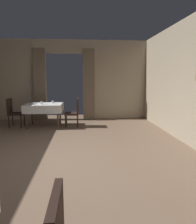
{
  "coord_description": "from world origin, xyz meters",
  "views": [
    {
      "loc": [
        0.65,
        -3.82,
        1.56
      ],
      "look_at": [
        0.97,
        0.17,
        0.91
      ],
      "focal_mm": 32.84,
      "sensor_mm": 36.0,
      "label": 1
    }
  ],
  "objects_px": {
    "dining_table_mid": "(44,107)",
    "glass_mid_b": "(34,104)",
    "chair_mid_right": "(74,111)",
    "glass_mid_c": "(41,103)",
    "chair_mid_left": "(14,111)",
    "plate_mid_a": "(35,103)",
    "glass_mid_d": "(53,102)"
  },
  "relations": [
    {
      "from": "chair_mid_left",
      "to": "glass_mid_b",
      "type": "height_order",
      "value": "chair_mid_left"
    },
    {
      "from": "dining_table_mid",
      "to": "glass_mid_d",
      "type": "relative_size",
      "value": 14.08
    },
    {
      "from": "chair_mid_right",
      "to": "glass_mid_c",
      "type": "distance_m",
      "value": 1.07
    },
    {
      "from": "glass_mid_b",
      "to": "glass_mid_d",
      "type": "relative_size",
      "value": 1.1
    },
    {
      "from": "chair_mid_right",
      "to": "glass_mid_b",
      "type": "height_order",
      "value": "chair_mid_right"
    },
    {
      "from": "chair_mid_right",
      "to": "chair_mid_left",
      "type": "bearing_deg",
      "value": 176.56
    },
    {
      "from": "dining_table_mid",
      "to": "glass_mid_b",
      "type": "distance_m",
      "value": 0.42
    },
    {
      "from": "dining_table_mid",
      "to": "chair_mid_right",
      "type": "relative_size",
      "value": 1.28
    },
    {
      "from": "chair_mid_left",
      "to": "glass_mid_b",
      "type": "distance_m",
      "value": 0.85
    },
    {
      "from": "chair_mid_right",
      "to": "glass_mid_c",
      "type": "bearing_deg",
      "value": -178.35
    },
    {
      "from": "chair_mid_right",
      "to": "glass_mid_b",
      "type": "xyz_separation_m",
      "value": [
        -1.22,
        -0.21,
        0.28
      ]
    },
    {
      "from": "chair_mid_right",
      "to": "glass_mid_d",
      "type": "xyz_separation_m",
      "value": [
        -0.72,
        0.26,
        0.28
      ]
    },
    {
      "from": "dining_table_mid",
      "to": "glass_mid_b",
      "type": "relative_size",
      "value": 12.78
    },
    {
      "from": "dining_table_mid",
      "to": "glass_mid_c",
      "type": "relative_size",
      "value": 12.13
    },
    {
      "from": "chair_mid_left",
      "to": "glass_mid_d",
      "type": "height_order",
      "value": "chair_mid_left"
    },
    {
      "from": "dining_table_mid",
      "to": "glass_mid_c",
      "type": "distance_m",
      "value": 0.2
    },
    {
      "from": "plate_mid_a",
      "to": "dining_table_mid",
      "type": "bearing_deg",
      "value": -31.6
    },
    {
      "from": "chair_mid_right",
      "to": "glass_mid_c",
      "type": "xyz_separation_m",
      "value": [
        -1.03,
        -0.03,
        0.28
      ]
    },
    {
      "from": "dining_table_mid",
      "to": "plate_mid_a",
      "type": "xyz_separation_m",
      "value": [
        -0.34,
        0.21,
        0.11
      ]
    },
    {
      "from": "plate_mid_a",
      "to": "chair_mid_left",
      "type": "bearing_deg",
      "value": -163.2
    },
    {
      "from": "chair_mid_left",
      "to": "plate_mid_a",
      "type": "bearing_deg",
      "value": 16.8
    },
    {
      "from": "dining_table_mid",
      "to": "chair_mid_left",
      "type": "bearing_deg",
      "value": 179.01
    },
    {
      "from": "glass_mid_c",
      "to": "glass_mid_d",
      "type": "relative_size",
      "value": 1.16
    },
    {
      "from": "dining_table_mid",
      "to": "glass_mid_d",
      "type": "bearing_deg",
      "value": 31.23
    },
    {
      "from": "glass_mid_b",
      "to": "glass_mid_d",
      "type": "bearing_deg",
      "value": 43.01
    },
    {
      "from": "plate_mid_a",
      "to": "glass_mid_d",
      "type": "relative_size",
      "value": 2.64
    },
    {
      "from": "plate_mid_a",
      "to": "glass_mid_c",
      "type": "height_order",
      "value": "glass_mid_c"
    },
    {
      "from": "chair_mid_right",
      "to": "plate_mid_a",
      "type": "relative_size",
      "value": 4.17
    },
    {
      "from": "glass_mid_c",
      "to": "glass_mid_b",
      "type": "bearing_deg",
      "value": -136.53
    },
    {
      "from": "chair_mid_left",
      "to": "glass_mid_b",
      "type": "relative_size",
      "value": 10.0
    },
    {
      "from": "chair_mid_left",
      "to": "glass_mid_c",
      "type": "distance_m",
      "value": 0.98
    },
    {
      "from": "glass_mid_b",
      "to": "glass_mid_c",
      "type": "relative_size",
      "value": 0.95
    }
  ]
}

